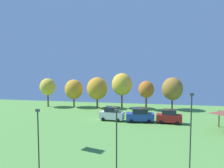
{
  "coord_description": "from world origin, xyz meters",
  "views": [
    {
      "loc": [
        0.66,
        2.49,
        9.83
      ],
      "look_at": [
        -1.73,
        15.56,
        8.67
      ],
      "focal_mm": 38.0,
      "sensor_mm": 36.0,
      "label": 1
    }
  ],
  "objects_px": {
    "parked_car_second_from_left": "(140,115)",
    "treeline_tree_1": "(74,89)",
    "treeline_tree_4": "(146,90)",
    "treeline_tree_2": "(97,88)",
    "parked_car_third_from_left": "(169,117)",
    "light_post_2": "(191,128)",
    "treeline_tree_0": "(48,87)",
    "light_post_0": "(117,141)",
    "light_post_3": "(38,136)",
    "treeline_tree_5": "(172,89)",
    "treeline_tree_3": "(122,84)",
    "parked_car_leftmost": "(112,114)"
  },
  "relations": [
    {
      "from": "parked_car_second_from_left",
      "to": "light_post_0",
      "type": "height_order",
      "value": "light_post_0"
    },
    {
      "from": "light_post_0",
      "to": "treeline_tree_4",
      "type": "height_order",
      "value": "treeline_tree_4"
    },
    {
      "from": "treeline_tree_2",
      "to": "treeline_tree_5",
      "type": "xyz_separation_m",
      "value": [
        16.13,
        1.12,
        0.11
      ]
    },
    {
      "from": "light_post_0",
      "to": "treeline_tree_1",
      "type": "bearing_deg",
      "value": 115.26
    },
    {
      "from": "parked_car_second_from_left",
      "to": "treeline_tree_1",
      "type": "bearing_deg",
      "value": 136.98
    },
    {
      "from": "light_post_2",
      "to": "treeline_tree_5",
      "type": "distance_m",
      "value": 29.51
    },
    {
      "from": "parked_car_third_from_left",
      "to": "light_post_3",
      "type": "relative_size",
      "value": 0.74
    },
    {
      "from": "parked_car_second_from_left",
      "to": "parked_car_third_from_left",
      "type": "bearing_deg",
      "value": -8.53
    },
    {
      "from": "parked_car_third_from_left",
      "to": "treeline_tree_2",
      "type": "height_order",
      "value": "treeline_tree_2"
    },
    {
      "from": "treeline_tree_3",
      "to": "light_post_0",
      "type": "bearing_deg",
      "value": -82.79
    },
    {
      "from": "treeline_tree_0",
      "to": "treeline_tree_4",
      "type": "height_order",
      "value": "treeline_tree_0"
    },
    {
      "from": "light_post_0",
      "to": "light_post_2",
      "type": "height_order",
      "value": "light_post_2"
    },
    {
      "from": "parked_car_second_from_left",
      "to": "treeline_tree_0",
      "type": "relative_size",
      "value": 0.75
    },
    {
      "from": "light_post_3",
      "to": "treeline_tree_5",
      "type": "height_order",
      "value": "treeline_tree_5"
    },
    {
      "from": "parked_car_third_from_left",
      "to": "light_post_2",
      "type": "xyz_separation_m",
      "value": [
        0.86,
        -17.39,
        2.88
      ]
    },
    {
      "from": "parked_car_leftmost",
      "to": "treeline_tree_5",
      "type": "distance_m",
      "value": 16.44
    },
    {
      "from": "light_post_2",
      "to": "treeline_tree_2",
      "type": "xyz_separation_m",
      "value": [
        -15.73,
        28.38,
        0.31
      ]
    },
    {
      "from": "parked_car_third_from_left",
      "to": "treeline_tree_5",
      "type": "xyz_separation_m",
      "value": [
        1.25,
        12.12,
        3.31
      ]
    },
    {
      "from": "treeline_tree_1",
      "to": "treeline_tree_3",
      "type": "distance_m",
      "value": 10.89
    },
    {
      "from": "parked_car_third_from_left",
      "to": "treeline_tree_2",
      "type": "relative_size",
      "value": 0.62
    },
    {
      "from": "light_post_2",
      "to": "treeline_tree_1",
      "type": "distance_m",
      "value": 35.58
    },
    {
      "from": "treeline_tree_3",
      "to": "treeline_tree_5",
      "type": "distance_m",
      "value": 10.83
    },
    {
      "from": "light_post_2",
      "to": "light_post_3",
      "type": "bearing_deg",
      "value": -170.3
    },
    {
      "from": "treeline_tree_0",
      "to": "treeline_tree_5",
      "type": "xyz_separation_m",
      "value": [
        27.52,
        1.58,
        -0.07
      ]
    },
    {
      "from": "treeline_tree_3",
      "to": "treeline_tree_5",
      "type": "bearing_deg",
      "value": 0.01
    },
    {
      "from": "light_post_3",
      "to": "treeline_tree_4",
      "type": "bearing_deg",
      "value": 74.23
    },
    {
      "from": "light_post_3",
      "to": "treeline_tree_2",
      "type": "distance_m",
      "value": 30.8
    },
    {
      "from": "light_post_3",
      "to": "treeline_tree_4",
      "type": "distance_m",
      "value": 31.68
    },
    {
      "from": "parked_car_second_from_left",
      "to": "treeline_tree_3",
      "type": "bearing_deg",
      "value": 104.07
    },
    {
      "from": "parked_car_second_from_left",
      "to": "light_post_3",
      "type": "distance_m",
      "value": 21.45
    },
    {
      "from": "treeline_tree_5",
      "to": "light_post_3",
      "type": "bearing_deg",
      "value": -113.78
    },
    {
      "from": "light_post_2",
      "to": "treeline_tree_4",
      "type": "bearing_deg",
      "value": 100.13
    },
    {
      "from": "treeline_tree_3",
      "to": "treeline_tree_5",
      "type": "height_order",
      "value": "treeline_tree_3"
    },
    {
      "from": "parked_car_second_from_left",
      "to": "treeline_tree_5",
      "type": "height_order",
      "value": "treeline_tree_5"
    },
    {
      "from": "parked_car_leftmost",
      "to": "light_post_0",
      "type": "relative_size",
      "value": 0.71
    },
    {
      "from": "parked_car_second_from_left",
      "to": "treeline_tree_1",
      "type": "relative_size",
      "value": 0.77
    },
    {
      "from": "light_post_2",
      "to": "treeline_tree_0",
      "type": "xyz_separation_m",
      "value": [
        -27.13,
        27.92,
        0.49
      ]
    },
    {
      "from": "treeline_tree_1",
      "to": "light_post_3",
      "type": "bearing_deg",
      "value": -76.27
    },
    {
      "from": "treeline_tree_2",
      "to": "treeline_tree_4",
      "type": "bearing_deg",
      "value": -1.29
    },
    {
      "from": "treeline_tree_4",
      "to": "treeline_tree_2",
      "type": "bearing_deg",
      "value": 178.71
    },
    {
      "from": "parked_car_third_from_left",
      "to": "treeline_tree_3",
      "type": "relative_size",
      "value": 0.55
    },
    {
      "from": "light_post_0",
      "to": "light_post_3",
      "type": "relative_size",
      "value": 1.06
    },
    {
      "from": "light_post_2",
      "to": "treeline_tree_3",
      "type": "relative_size",
      "value": 0.94
    },
    {
      "from": "treeline_tree_4",
      "to": "light_post_2",
      "type": "bearing_deg",
      "value": -79.87
    },
    {
      "from": "light_post_2",
      "to": "light_post_3",
      "type": "xyz_separation_m",
      "value": [
        -13.63,
        -2.33,
        -0.76
      ]
    },
    {
      "from": "parked_car_leftmost",
      "to": "treeline_tree_0",
      "type": "relative_size",
      "value": 0.66
    },
    {
      "from": "parked_car_second_from_left",
      "to": "light_post_3",
      "type": "xyz_separation_m",
      "value": [
        -7.97,
        -19.81,
        2.1
      ]
    },
    {
      "from": "treeline_tree_4",
      "to": "light_post_0",
      "type": "bearing_deg",
      "value": -92.33
    },
    {
      "from": "parked_car_second_from_left",
      "to": "treeline_tree_0",
      "type": "height_order",
      "value": "treeline_tree_0"
    },
    {
      "from": "light_post_0",
      "to": "treeline_tree_0",
      "type": "distance_m",
      "value": 37.28
    }
  ]
}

